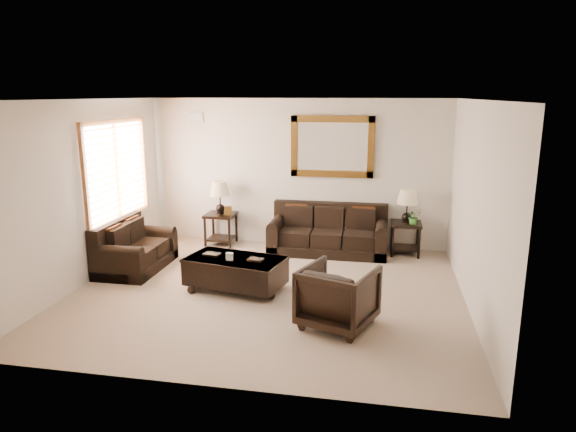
% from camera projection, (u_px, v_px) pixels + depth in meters
% --- Properties ---
extents(room, '(5.51, 5.01, 2.71)m').
position_uv_depth(room, '(266.00, 200.00, 7.07)').
color(room, '#856D5C').
rests_on(room, ground).
extents(window, '(0.07, 1.96, 1.66)m').
position_uv_depth(window, '(117.00, 171.00, 8.36)').
color(window, white).
rests_on(window, room).
extents(mirror, '(1.50, 0.06, 1.10)m').
position_uv_depth(mirror, '(332.00, 147.00, 9.19)').
color(mirror, '#513410').
rests_on(mirror, room).
extents(air_vent, '(0.25, 0.02, 0.18)m').
position_uv_depth(air_vent, '(196.00, 117.00, 9.55)').
color(air_vent, '#999999').
rests_on(air_vent, room).
extents(sofa, '(2.07, 0.90, 0.85)m').
position_uv_depth(sofa, '(328.00, 235.00, 9.19)').
color(sofa, black).
rests_on(sofa, room).
extents(loveseat, '(0.84, 1.42, 0.80)m').
position_uv_depth(loveseat, '(133.00, 251.00, 8.30)').
color(loveseat, black).
rests_on(loveseat, room).
extents(end_table_left, '(0.55, 0.55, 1.20)m').
position_uv_depth(end_table_left, '(220.00, 204.00, 9.54)').
color(end_table_left, black).
rests_on(end_table_left, room).
extents(end_table_right, '(0.53, 0.53, 1.16)m').
position_uv_depth(end_table_right, '(407.00, 212.00, 8.94)').
color(end_table_right, black).
rests_on(end_table_right, room).
extents(coffee_table, '(1.52, 1.02, 0.59)m').
position_uv_depth(coffee_table, '(236.00, 270.00, 7.41)').
color(coffee_table, black).
rests_on(coffee_table, room).
extents(armchair, '(1.03, 1.00, 0.84)m').
position_uv_depth(armchair, '(338.00, 294.00, 6.20)').
color(armchair, black).
rests_on(armchair, floor).
extents(potted_plant, '(0.33, 0.35, 0.22)m').
position_uv_depth(potted_plant, '(414.00, 218.00, 8.85)').
color(potted_plant, '#2A6121').
rests_on(potted_plant, end_table_right).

